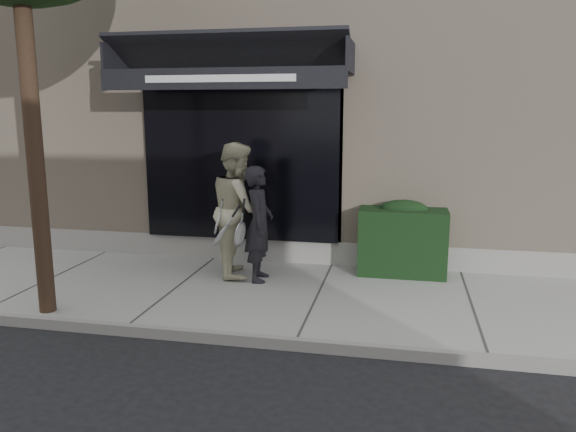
# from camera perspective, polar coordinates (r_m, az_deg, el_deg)

# --- Properties ---
(ground) EXTENTS (80.00, 80.00, 0.00)m
(ground) POSITION_cam_1_polar(r_m,az_deg,el_deg) (7.72, 3.04, -8.79)
(ground) COLOR black
(ground) RESTS_ON ground
(sidewalk) EXTENTS (20.00, 3.00, 0.12)m
(sidewalk) POSITION_cam_1_polar(r_m,az_deg,el_deg) (7.70, 3.04, -8.37)
(sidewalk) COLOR #9D9D98
(sidewalk) RESTS_ON ground
(curb) EXTENTS (20.00, 0.10, 0.14)m
(curb) POSITION_cam_1_polar(r_m,az_deg,el_deg) (6.28, 0.85, -12.87)
(curb) COLOR gray
(curb) RESTS_ON ground
(building_facade) EXTENTS (14.30, 8.04, 5.64)m
(building_facade) POSITION_cam_1_polar(r_m,az_deg,el_deg) (12.20, 6.73, 11.44)
(building_facade) COLOR beige
(building_facade) RESTS_ON ground
(hedge) EXTENTS (1.30, 0.70, 1.14)m
(hedge) POSITION_cam_1_polar(r_m,az_deg,el_deg) (8.66, 11.56, -2.29)
(hedge) COLOR black
(hedge) RESTS_ON sidewalk
(pedestrian_front) EXTENTS (0.79, 0.85, 1.68)m
(pedestrian_front) POSITION_cam_1_polar(r_m,az_deg,el_deg) (8.11, -3.00, -0.81)
(pedestrian_front) COLOR black
(pedestrian_front) RESTS_ON sidewalk
(pedestrian_back) EXTENTS (1.03, 1.16, 2.00)m
(pedestrian_back) POSITION_cam_1_polar(r_m,az_deg,el_deg) (8.40, -5.07, 0.69)
(pedestrian_back) COLOR beige
(pedestrian_back) RESTS_ON sidewalk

